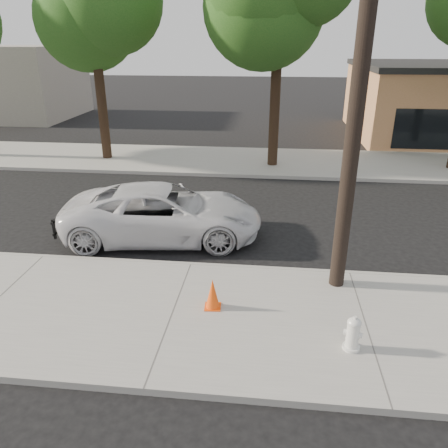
{
  "coord_description": "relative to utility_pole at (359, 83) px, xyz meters",
  "views": [
    {
      "loc": [
        1.94,
        -11.89,
        5.5
      ],
      "look_at": [
        0.78,
        -1.41,
        1.0
      ],
      "focal_mm": 35.0,
      "sensor_mm": 36.0,
      "label": 1
    }
  ],
  "objects": [
    {
      "name": "ground",
      "position": [
        -3.6,
        2.7,
        -4.7
      ],
      "size": [
        120.0,
        120.0,
        0.0
      ],
      "primitive_type": "plane",
      "color": "black",
      "rests_on": "ground"
    },
    {
      "name": "near_sidewalk",
      "position": [
        -3.6,
        -1.6,
        -4.62
      ],
      "size": [
        90.0,
        4.4,
        0.15
      ],
      "primitive_type": "cube",
      "color": "gray",
      "rests_on": "ground"
    },
    {
      "name": "far_sidewalk",
      "position": [
        -3.6,
        11.2,
        -4.62
      ],
      "size": [
        90.0,
        5.0,
        0.15
      ],
      "primitive_type": "cube",
      "color": "gray",
      "rests_on": "ground"
    },
    {
      "name": "curb_near",
      "position": [
        -3.6,
        0.6,
        -4.62
      ],
      "size": [
        90.0,
        0.12,
        0.16
      ],
      "primitive_type": "cube",
      "color": "#9E9B93",
      "rests_on": "ground"
    },
    {
      "name": "utility_pole",
      "position": [
        0.0,
        0.0,
        0.0
      ],
      "size": [
        1.4,
        0.34,
        9.0
      ],
      "color": "black",
      "rests_on": "near_sidewalk"
    },
    {
      "name": "tree_b",
      "position": [
        -9.41,
        10.76,
        1.45
      ],
      "size": [
        4.34,
        4.2,
        8.45
      ],
      "color": "black",
      "rests_on": "far_sidewalk"
    },
    {
      "name": "tree_c",
      "position": [
        -1.38,
        10.34,
        2.21
      ],
      "size": [
        4.96,
        4.8,
        9.55
      ],
      "color": "black",
      "rests_on": "far_sidewalk"
    },
    {
      "name": "police_cruiser",
      "position": [
        -4.72,
        2.41,
        -3.9
      ],
      "size": [
        5.99,
        3.29,
        1.59
      ],
      "primitive_type": "imported",
      "rotation": [
        0.0,
        0.0,
        1.69
      ],
      "color": "silver",
      "rests_on": "ground"
    },
    {
      "name": "fire_hydrant",
      "position": [
        -0.02,
        -2.38,
        -4.23
      ],
      "size": [
        0.36,
        0.32,
        0.67
      ],
      "rotation": [
        0.0,
        0.0,
        -0.3
      ],
      "color": "silver",
      "rests_on": "near_sidewalk"
    },
    {
      "name": "traffic_cone",
      "position": [
        -2.77,
        -1.31,
        -4.22
      ],
      "size": [
        0.37,
        0.37,
        0.68
      ],
      "rotation": [
        0.0,
        0.0,
        0.07
      ],
      "color": "#FF4E0D",
      "rests_on": "near_sidewalk"
    }
  ]
}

